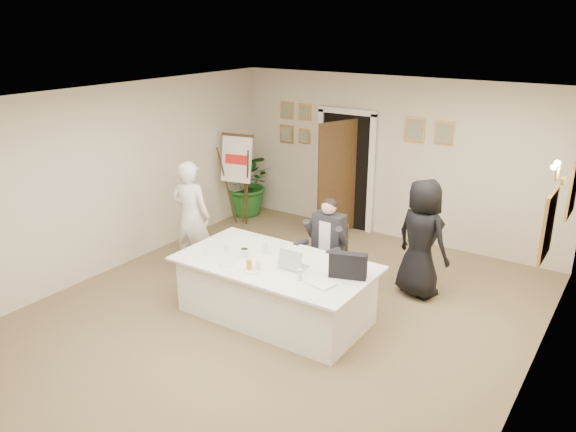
% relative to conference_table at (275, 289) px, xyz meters
% --- Properties ---
extents(floor, '(7.00, 7.00, 0.00)m').
position_rel_conference_table_xyz_m(floor, '(0.03, 0.03, -0.39)').
color(floor, brown).
rests_on(floor, ground).
extents(ceiling, '(6.00, 7.00, 0.02)m').
position_rel_conference_table_xyz_m(ceiling, '(0.03, 0.03, 2.41)').
color(ceiling, white).
rests_on(ceiling, wall_back).
extents(wall_back, '(6.00, 0.10, 2.80)m').
position_rel_conference_table_xyz_m(wall_back, '(0.03, 3.53, 1.01)').
color(wall_back, beige).
rests_on(wall_back, floor).
extents(wall_front, '(6.00, 0.10, 2.80)m').
position_rel_conference_table_xyz_m(wall_front, '(0.03, -3.47, 1.01)').
color(wall_front, beige).
rests_on(wall_front, floor).
extents(wall_left, '(0.10, 7.00, 2.80)m').
position_rel_conference_table_xyz_m(wall_left, '(-2.97, 0.03, 1.01)').
color(wall_left, beige).
rests_on(wall_left, floor).
extents(wall_right, '(0.10, 7.00, 2.80)m').
position_rel_conference_table_xyz_m(wall_right, '(3.03, 0.03, 1.01)').
color(wall_right, beige).
rests_on(wall_right, floor).
extents(doorway, '(1.14, 0.86, 2.20)m').
position_rel_conference_table_xyz_m(doorway, '(-0.86, 3.35, 0.65)').
color(doorway, black).
rests_on(doorway, floor).
extents(pictures_back_wall, '(3.40, 0.06, 0.80)m').
position_rel_conference_table_xyz_m(pictures_back_wall, '(-0.77, 3.50, 1.46)').
color(pictures_back_wall, gold).
rests_on(pictures_back_wall, wall_back).
extents(pictures_right_wall, '(0.06, 2.20, 0.80)m').
position_rel_conference_table_xyz_m(pictures_right_wall, '(3.00, 1.23, 1.36)').
color(pictures_right_wall, gold).
rests_on(pictures_right_wall, wall_right).
extents(wall_sconce, '(0.20, 0.30, 0.24)m').
position_rel_conference_table_xyz_m(wall_sconce, '(2.93, 1.23, 1.71)').
color(wall_sconce, gold).
rests_on(wall_sconce, wall_right).
extents(conference_table, '(2.52, 1.35, 0.78)m').
position_rel_conference_table_xyz_m(conference_table, '(0.00, 0.00, 0.00)').
color(conference_table, silver).
rests_on(conference_table, floor).
extents(seated_man, '(0.73, 0.76, 1.38)m').
position_rel_conference_table_xyz_m(seated_man, '(0.17, 1.03, 0.30)').
color(seated_man, black).
rests_on(seated_man, floor).
extents(flip_chart, '(0.61, 0.43, 1.70)m').
position_rel_conference_table_xyz_m(flip_chart, '(-2.55, 2.49, 0.39)').
color(flip_chart, '#32200F').
rests_on(flip_chart, floor).
extents(standing_man, '(0.70, 0.54, 1.71)m').
position_rel_conference_table_xyz_m(standing_man, '(-1.93, 0.53, 0.46)').
color(standing_man, silver).
rests_on(standing_man, floor).
extents(standing_woman, '(0.95, 0.78, 1.68)m').
position_rel_conference_table_xyz_m(standing_woman, '(1.31, 1.64, 0.45)').
color(standing_woman, black).
rests_on(standing_woman, floor).
extents(potted_palm, '(1.40, 1.29, 1.29)m').
position_rel_conference_table_xyz_m(potted_palm, '(-2.77, 3.05, 0.25)').
color(potted_palm, '#1F5F21').
rests_on(potted_palm, floor).
extents(laptop, '(0.33, 0.36, 0.28)m').
position_rel_conference_table_xyz_m(laptop, '(0.30, 0.01, 0.52)').
color(laptop, '#B7BABC').
rests_on(laptop, conference_table).
extents(laptop_bag, '(0.46, 0.26, 0.31)m').
position_rel_conference_table_xyz_m(laptop_bag, '(0.98, 0.11, 0.54)').
color(laptop_bag, black).
rests_on(laptop_bag, conference_table).
extents(paper_stack, '(0.37, 0.29, 0.03)m').
position_rel_conference_table_xyz_m(paper_stack, '(0.80, -0.23, 0.40)').
color(paper_stack, white).
rests_on(paper_stack, conference_table).
extents(plate_left, '(0.26, 0.26, 0.01)m').
position_rel_conference_table_xyz_m(plate_left, '(-0.87, -0.23, 0.39)').
color(plate_left, white).
rests_on(plate_left, conference_table).
extents(plate_mid, '(0.29, 0.29, 0.01)m').
position_rel_conference_table_xyz_m(plate_mid, '(-0.44, -0.38, 0.39)').
color(plate_mid, white).
rests_on(plate_mid, conference_table).
extents(plate_near, '(0.27, 0.27, 0.01)m').
position_rel_conference_table_xyz_m(plate_near, '(-0.08, -0.38, 0.39)').
color(plate_near, white).
rests_on(plate_near, conference_table).
extents(glass_a, '(0.08, 0.08, 0.14)m').
position_rel_conference_table_xyz_m(glass_a, '(-0.66, -0.15, 0.45)').
color(glass_a, silver).
rests_on(glass_a, conference_table).
extents(glass_b, '(0.08, 0.08, 0.14)m').
position_rel_conference_table_xyz_m(glass_b, '(-0.01, -0.34, 0.45)').
color(glass_b, silver).
rests_on(glass_b, conference_table).
extents(glass_c, '(0.09, 0.09, 0.14)m').
position_rel_conference_table_xyz_m(glass_c, '(0.54, -0.27, 0.45)').
color(glass_c, silver).
rests_on(glass_c, conference_table).
extents(glass_d, '(0.08, 0.08, 0.14)m').
position_rel_conference_table_xyz_m(glass_d, '(-0.26, 0.16, 0.45)').
color(glass_d, silver).
rests_on(glass_d, conference_table).
extents(oj_glass, '(0.09, 0.09, 0.13)m').
position_rel_conference_table_xyz_m(oj_glass, '(-0.13, -0.37, 0.45)').
color(oj_glass, orange).
rests_on(oj_glass, conference_table).
extents(steel_jug, '(0.11, 0.11, 0.11)m').
position_rel_conference_table_xyz_m(steel_jug, '(-0.42, -0.08, 0.44)').
color(steel_jug, silver).
rests_on(steel_jug, conference_table).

